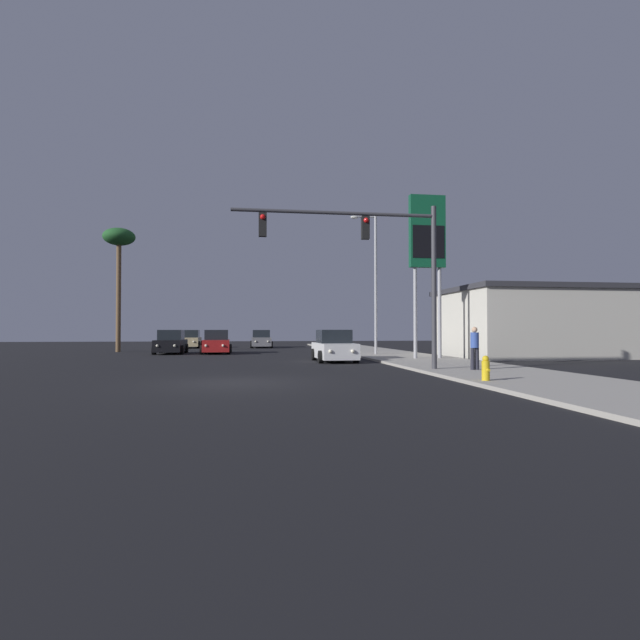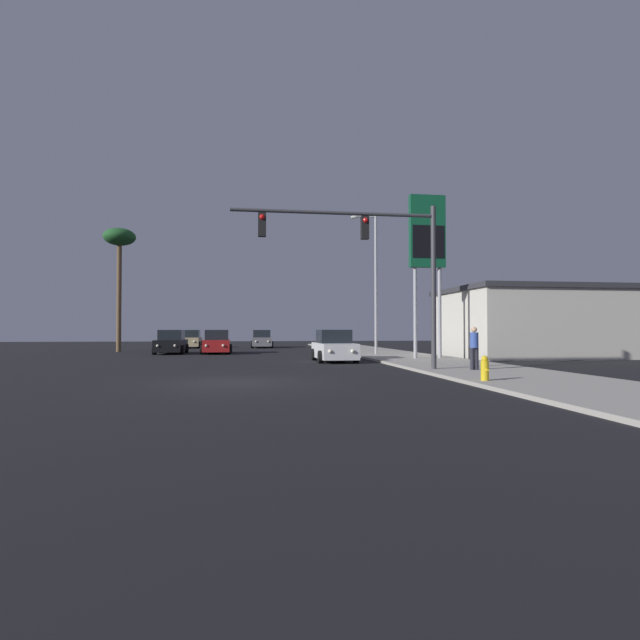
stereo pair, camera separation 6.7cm
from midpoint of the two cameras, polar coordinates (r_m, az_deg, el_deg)
ground_plane at (r=16.04m, az=-9.53°, el=-7.09°), size 120.00×120.00×0.00m
sidewalk_right at (r=27.54m, az=11.27°, el=-4.48°), size 5.00×60.00×0.12m
building_gas_station at (r=33.97m, az=23.14°, el=-0.23°), size 10.30×8.30×4.30m
car_white at (r=26.43m, az=1.68°, el=-3.12°), size 2.04×4.33×1.68m
car_black at (r=36.68m, az=-16.59°, el=-2.52°), size 2.04×4.31×1.68m
car_red at (r=36.14m, az=-11.66°, el=-2.57°), size 2.04×4.34×1.68m
car_tan at (r=48.21m, az=-14.54°, el=-2.20°), size 2.04×4.32×1.68m
car_grey at (r=47.84m, az=-6.64°, el=-2.24°), size 2.04×4.32×1.68m
traffic_light_mast at (r=19.87m, az=6.50°, el=7.84°), size 8.11×0.36×6.50m
street_lamp at (r=32.42m, az=6.23°, el=4.96°), size 1.74×0.24×9.00m
gas_station_sign at (r=28.50m, az=12.22°, el=8.88°), size 2.00×0.42×9.00m
fire_hydrant at (r=16.11m, az=18.43°, el=-5.28°), size 0.24×0.34×0.76m
pedestrian_on_sidewalk at (r=20.31m, az=17.30°, el=-2.88°), size 0.34×0.32×1.67m
palm_tree_mid at (r=41.67m, az=-21.90°, el=8.03°), size 2.40×2.40×9.50m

